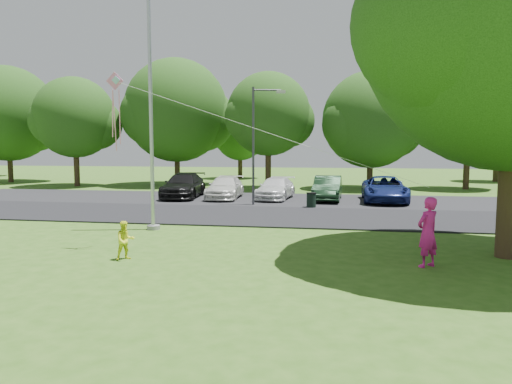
% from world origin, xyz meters
% --- Properties ---
extents(ground, '(120.00, 120.00, 0.00)m').
position_xyz_m(ground, '(0.00, 0.00, 0.00)').
color(ground, '#2F5817').
rests_on(ground, ground).
extents(park_road, '(60.00, 6.00, 0.06)m').
position_xyz_m(park_road, '(0.00, 9.00, 0.03)').
color(park_road, black).
rests_on(park_road, ground).
extents(parking_strip, '(42.00, 7.00, 0.06)m').
position_xyz_m(parking_strip, '(0.00, 15.50, 0.03)').
color(parking_strip, black).
rests_on(parking_strip, ground).
extents(flagpole, '(0.50, 0.50, 10.00)m').
position_xyz_m(flagpole, '(-3.50, 5.00, 4.17)').
color(flagpole, '#B7BABF').
rests_on(flagpole, ground).
extents(street_lamp, '(1.74, 0.60, 6.29)m').
position_xyz_m(street_lamp, '(-0.71, 12.73, 3.78)').
color(street_lamp, '#3F3F44').
rests_on(street_lamp, ground).
extents(trash_can, '(0.51, 0.51, 0.81)m').
position_xyz_m(trash_can, '(2.17, 12.13, 0.41)').
color(trash_can, black).
rests_on(trash_can, ground).
extents(tree_row, '(64.35, 11.94, 10.88)m').
position_xyz_m(tree_row, '(1.59, 24.23, 5.71)').
color(tree_row, '#332316').
rests_on(tree_row, ground).
extents(horizon_trees, '(77.46, 7.20, 7.02)m').
position_xyz_m(horizon_trees, '(4.06, 33.88, 4.30)').
color(horizon_trees, '#332316').
rests_on(horizon_trees, ground).
extents(parked_cars, '(14.44, 5.40, 1.47)m').
position_xyz_m(parked_cars, '(0.21, 15.38, 0.76)').
color(parked_cars, black).
rests_on(parked_cars, ground).
extents(woman, '(0.80, 0.77, 1.84)m').
position_xyz_m(woman, '(5.68, 0.97, 0.92)').
color(woman, '#D21C86').
rests_on(woman, ground).
extents(child_yellow, '(0.67, 0.66, 1.09)m').
position_xyz_m(child_yellow, '(-2.45, 0.42, 0.54)').
color(child_yellow, '#F0F626').
rests_on(child_yellow, ground).
extents(kite, '(9.26, 1.07, 3.30)m').
position_xyz_m(kite, '(-2.93, 1.75, 4.57)').
color(kite, pink).
rests_on(kite, ground).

